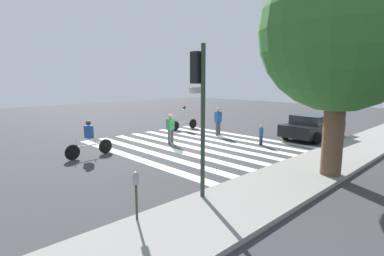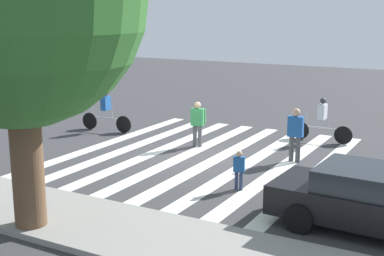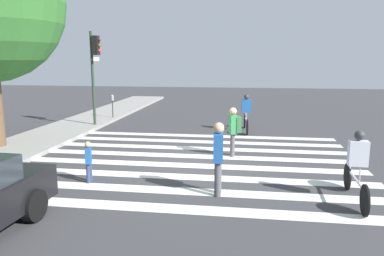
{
  "view_description": "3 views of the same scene",
  "coord_description": "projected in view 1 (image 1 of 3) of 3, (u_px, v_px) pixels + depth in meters",
  "views": [
    {
      "loc": [
        10.79,
        10.89,
        3.39
      ],
      "look_at": [
        -0.21,
        -0.51,
        0.81
      ],
      "focal_mm": 28.0,
      "sensor_mm": 36.0,
      "label": 1
    },
    {
      "loc": [
        -7.92,
        14.8,
        4.67
      ],
      "look_at": [
        -0.09,
        0.79,
        1.12
      ],
      "focal_mm": 50.0,
      "sensor_mm": 36.0,
      "label": 2
    },
    {
      "loc": [
        -11.11,
        -1.52,
        3.12
      ],
      "look_at": [
        0.92,
        0.23,
        0.86
      ],
      "focal_mm": 35.0,
      "sensor_mm": 36.0,
      "label": 3
    }
  ],
  "objects": [
    {
      "name": "ground_plane",
      "position": [
        196.0,
        145.0,
        15.68
      ],
      "size": [
        60.0,
        60.0,
        0.0
      ],
      "primitive_type": "plane",
      "color": "#38383A"
    },
    {
      "name": "sidewalk_curb",
      "position": [
        313.0,
        169.0,
        11.23
      ],
      "size": [
        36.0,
        2.5,
        0.14
      ],
      "color": "gray",
      "rests_on": "ground_plane"
    },
    {
      "name": "crosswalk_stripes",
      "position": [
        196.0,
        145.0,
        15.68
      ],
      "size": [
        8.08,
        10.0,
        0.01
      ],
      "color": "silver",
      "rests_on": "ground_plane"
    },
    {
      "name": "traffic_light",
      "position": [
        200.0,
        93.0,
        8.04
      ],
      "size": [
        0.6,
        0.5,
        4.32
      ],
      "color": "#283828",
      "rests_on": "ground_plane"
    },
    {
      "name": "parking_meter",
      "position": [
        136.0,
        185.0,
        6.89
      ],
      "size": [
        0.15,
        0.15,
        1.3
      ],
      "color": "#283828",
      "rests_on": "ground_plane"
    },
    {
      "name": "street_tree",
      "position": [
        341.0,
        32.0,
        9.61
      ],
      "size": [
        5.25,
        5.25,
        7.56
      ],
      "color": "brown",
      "rests_on": "ground_plane"
    },
    {
      "name": "pedestrian_child_with_backpack",
      "position": [
        170.0,
        126.0,
        15.83
      ],
      "size": [
        0.47,
        0.43,
        1.59
      ],
      "rotation": [
        0.0,
        0.0,
        0.23
      ],
      "color": "#4C4C51",
      "rests_on": "ground_plane"
    },
    {
      "name": "pedestrian_adult_yellow_jacket",
      "position": [
        261.0,
        134.0,
        15.53
      ],
      "size": [
        0.32,
        0.21,
        1.07
      ],
      "rotation": [
        0.0,
        0.0,
        3.44
      ],
      "color": "navy",
      "rests_on": "ground_plane"
    },
    {
      "name": "pedestrian_adult_blue_shirt",
      "position": [
        218.0,
        120.0,
        18.11
      ],
      "size": [
        0.48,
        0.25,
        1.71
      ],
      "rotation": [
        0.0,
        0.0,
        3.19
      ],
      "color": "#4C4C51",
      "rests_on": "ground_plane"
    },
    {
      "name": "cyclist_mid_street",
      "position": [
        184.0,
        117.0,
        20.27
      ],
      "size": [
        2.25,
        0.41,
        1.61
      ],
      "rotation": [
        0.0,
        0.0,
        -0.04
      ],
      "color": "black",
      "rests_on": "ground_plane"
    },
    {
      "name": "cyclist_near_curb",
      "position": [
        89.0,
        137.0,
        13.14
      ],
      "size": [
        2.25,
        0.42,
        1.62
      ],
      "rotation": [
        0.0,
        0.0,
        0.07
      ],
      "color": "black",
      "rests_on": "ground_plane"
    },
    {
      "name": "car_parked_silver_sedan",
      "position": [
        313.0,
        126.0,
        17.27
      ],
      "size": [
        4.49,
        2.18,
        1.39
      ],
      "rotation": [
        0.0,
        0.0,
        -0.05
      ],
      "color": "black",
      "rests_on": "ground_plane"
    }
  ]
}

